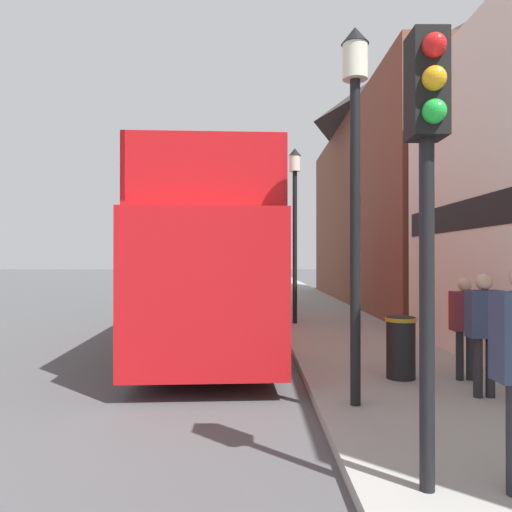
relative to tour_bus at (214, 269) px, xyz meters
The scene contains 11 objects.
ground_plane 12.95m from the tour_bus, 108.63° to the left, with size 144.00×144.00×0.00m, color #4C4C4F.
sidewalk 9.88m from the tour_bus, 70.23° to the left, with size 3.08×108.00×0.14m.
brick_terrace_rear 13.05m from the tour_bus, 51.17° to the left, with size 6.00×17.49×11.06m.
tour_bus is the anchor object (origin of this frame).
parked_car_ahead_of_bus 7.68m from the tour_bus, 85.04° to the left, with size 1.78×4.58×1.31m.
pedestrian_second 6.67m from the tour_bus, 52.63° to the right, with size 0.43×0.24×1.65m.
pedestrian_third 6.05m from the tour_bus, 45.99° to the right, with size 0.41×0.23×1.56m.
traffic_signal 8.37m from the tour_bus, 73.72° to the right, with size 0.28×0.42×3.67m.
lamp_post_nearest 6.27m from the tour_bus, 68.29° to the right, with size 0.35×0.35×4.80m.
lamp_post_second 3.71m from the tour_bus, 48.21° to the left, with size 0.35×0.35×5.04m.
litter_bin 5.42m from the tour_bus, 52.55° to the right, with size 0.48×0.48×0.95m.
Camera 1 is at (5.03, -3.08, 1.99)m, focal length 35.00 mm.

